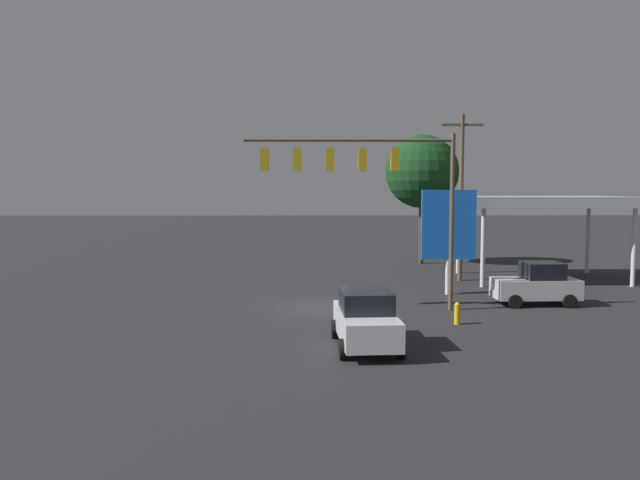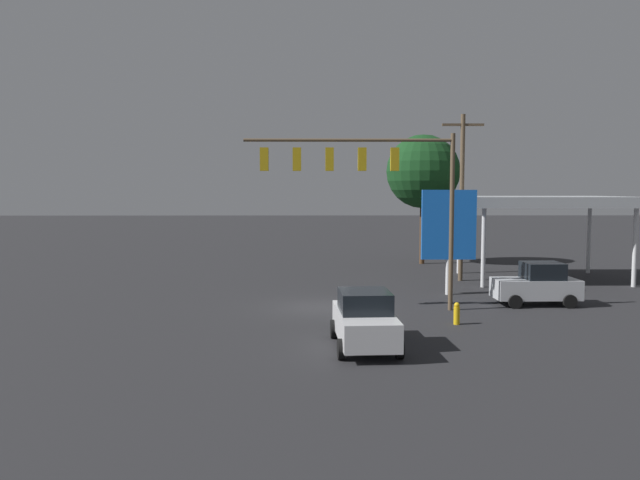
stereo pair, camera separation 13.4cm
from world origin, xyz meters
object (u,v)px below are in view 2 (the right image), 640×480
at_px(street_tree, 423,172).
at_px(fire_hydrant, 457,313).
at_px(traffic_signal_assembly, 365,174).
at_px(sedan_far, 365,320).
at_px(utility_pole, 462,193).
at_px(hatchback_crossing, 537,285).
at_px(price_sign, 449,227).

relative_size(street_tree, fire_hydrant, 10.45).
height_order(traffic_signal_assembly, sedan_far, traffic_signal_assembly).
distance_m(utility_pole, fire_hydrant, 13.04).
bearing_deg(fire_hydrant, sedan_far, 42.32).
xyz_separation_m(sedan_far, street_tree, (-6.05, -23.79, 5.62)).
relative_size(traffic_signal_assembly, hatchback_crossing, 2.39).
xyz_separation_m(hatchback_crossing, sedan_far, (8.58, 7.72, 0.00)).
height_order(price_sign, fire_hydrant, price_sign).
distance_m(hatchback_crossing, sedan_far, 11.54).
xyz_separation_m(traffic_signal_assembly, utility_pole, (-6.31, -8.86, -0.91)).
relative_size(price_sign, street_tree, 0.58).
height_order(hatchback_crossing, street_tree, street_tree).
height_order(traffic_signal_assembly, street_tree, street_tree).
bearing_deg(utility_pole, hatchback_crossing, 102.74).
relative_size(traffic_signal_assembly, fire_hydrant, 10.40).
relative_size(utility_pole, fire_hydrant, 10.92).
relative_size(utility_pole, street_tree, 1.05).
xyz_separation_m(street_tree, fire_hydrant, (2.12, 20.21, -6.13)).
relative_size(traffic_signal_assembly, utility_pole, 0.95).
bearing_deg(hatchback_crossing, utility_pole, -78.35).
bearing_deg(price_sign, fire_hydrant, 80.69).
relative_size(hatchback_crossing, street_tree, 0.42).
height_order(sedan_far, fire_hydrant, sedan_far).
bearing_deg(utility_pole, traffic_signal_assembly, 54.55).
relative_size(traffic_signal_assembly, price_sign, 1.73).
height_order(hatchback_crossing, sedan_far, hatchback_crossing).
height_order(utility_pole, fire_hydrant, utility_pole).
xyz_separation_m(traffic_signal_assembly, street_tree, (-5.51, -17.25, 0.57)).
height_order(street_tree, fire_hydrant, street_tree).
xyz_separation_m(utility_pole, fire_hydrant, (2.92, 11.82, -4.65)).
bearing_deg(fire_hydrant, price_sign, -99.31).
bearing_deg(price_sign, street_tree, -94.19).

